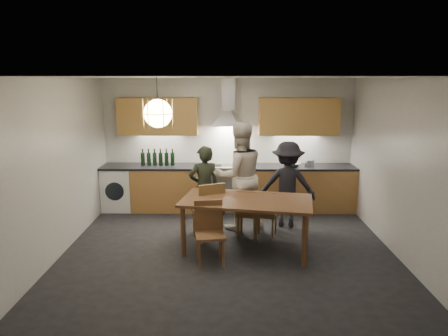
{
  "coord_description": "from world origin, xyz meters",
  "views": [
    {
      "loc": [
        -0.02,
        -5.76,
        2.58
      ],
      "look_at": [
        -0.07,
        0.4,
        1.2
      ],
      "focal_mm": 32.0,
      "sensor_mm": 36.0,
      "label": 1
    }
  ],
  "objects_px": {
    "stock_pot": "(309,163)",
    "wine_bottles": "(158,157)",
    "person_right": "(287,184)",
    "mixing_bowl": "(292,164)",
    "chair_back_left": "(209,208)",
    "chair_front": "(209,228)",
    "dining_table": "(246,205)",
    "person_left": "(204,188)",
    "person_mid": "(239,176)"
  },
  "relations": [
    {
      "from": "chair_back_left",
      "to": "person_left",
      "type": "height_order",
      "value": "person_left"
    },
    {
      "from": "person_mid",
      "to": "person_right",
      "type": "height_order",
      "value": "person_mid"
    },
    {
      "from": "person_right",
      "to": "chair_front",
      "type": "bearing_deg",
      "value": 56.36
    },
    {
      "from": "dining_table",
      "to": "mixing_bowl",
      "type": "distance_m",
      "value": 2.16
    },
    {
      "from": "wine_bottles",
      "to": "chair_back_left",
      "type": "bearing_deg",
      "value": -55.97
    },
    {
      "from": "chair_back_left",
      "to": "person_left",
      "type": "distance_m",
      "value": 0.58
    },
    {
      "from": "stock_pot",
      "to": "wine_bottles",
      "type": "distance_m",
      "value": 2.99
    },
    {
      "from": "person_right",
      "to": "mixing_bowl",
      "type": "relative_size",
      "value": 4.67
    },
    {
      "from": "person_left",
      "to": "chair_back_left",
      "type": "bearing_deg",
      "value": 85.81
    },
    {
      "from": "person_left",
      "to": "stock_pot",
      "type": "relative_size",
      "value": 8.0
    },
    {
      "from": "dining_table",
      "to": "person_left",
      "type": "xyz_separation_m",
      "value": [
        -0.69,
        0.91,
        0.02
      ]
    },
    {
      "from": "chair_back_left",
      "to": "stock_pot",
      "type": "distance_m",
      "value": 2.48
    },
    {
      "from": "person_right",
      "to": "wine_bottles",
      "type": "height_order",
      "value": "person_right"
    },
    {
      "from": "dining_table",
      "to": "person_mid",
      "type": "height_order",
      "value": "person_mid"
    },
    {
      "from": "person_mid",
      "to": "person_right",
      "type": "distance_m",
      "value": 0.88
    },
    {
      "from": "chair_front",
      "to": "person_left",
      "type": "relative_size",
      "value": 0.61
    },
    {
      "from": "chair_back_left",
      "to": "wine_bottles",
      "type": "height_order",
      "value": "wine_bottles"
    },
    {
      "from": "chair_front",
      "to": "person_mid",
      "type": "xyz_separation_m",
      "value": [
        0.46,
        1.35,
        0.43
      ]
    },
    {
      "from": "person_right",
      "to": "mixing_bowl",
      "type": "height_order",
      "value": "person_right"
    },
    {
      "from": "chair_back_left",
      "to": "wine_bottles",
      "type": "distance_m",
      "value": 2.02
    },
    {
      "from": "chair_front",
      "to": "stock_pot",
      "type": "bearing_deg",
      "value": 41.66
    },
    {
      "from": "person_mid",
      "to": "wine_bottles",
      "type": "height_order",
      "value": "person_mid"
    },
    {
      "from": "dining_table",
      "to": "stock_pot",
      "type": "height_order",
      "value": "stock_pot"
    },
    {
      "from": "person_right",
      "to": "person_left",
      "type": "bearing_deg",
      "value": 14.95
    },
    {
      "from": "dining_table",
      "to": "wine_bottles",
      "type": "xyz_separation_m",
      "value": [
        -1.67,
        1.99,
        0.35
      ]
    },
    {
      "from": "person_mid",
      "to": "person_left",
      "type": "bearing_deg",
      "value": -12.43
    },
    {
      "from": "person_left",
      "to": "person_mid",
      "type": "bearing_deg",
      "value": 169.42
    },
    {
      "from": "person_left",
      "to": "person_mid",
      "type": "relative_size",
      "value": 0.79
    },
    {
      "from": "person_right",
      "to": "stock_pot",
      "type": "relative_size",
      "value": 8.24
    },
    {
      "from": "person_mid",
      "to": "mixing_bowl",
      "type": "distance_m",
      "value": 1.43
    },
    {
      "from": "chair_back_left",
      "to": "stock_pot",
      "type": "bearing_deg",
      "value": -164.17
    },
    {
      "from": "dining_table",
      "to": "wine_bottles",
      "type": "height_order",
      "value": "wine_bottles"
    },
    {
      "from": "chair_front",
      "to": "person_right",
      "type": "height_order",
      "value": "person_right"
    },
    {
      "from": "person_right",
      "to": "wine_bottles",
      "type": "relative_size",
      "value": 2.28
    },
    {
      "from": "dining_table",
      "to": "person_left",
      "type": "distance_m",
      "value": 1.14
    },
    {
      "from": "dining_table",
      "to": "wine_bottles",
      "type": "bearing_deg",
      "value": 140.43
    },
    {
      "from": "chair_back_left",
      "to": "wine_bottles",
      "type": "relative_size",
      "value": 1.46
    },
    {
      "from": "wine_bottles",
      "to": "person_right",
      "type": "bearing_deg",
      "value": -20.49
    },
    {
      "from": "person_mid",
      "to": "mixing_bowl",
      "type": "bearing_deg",
      "value": -155.71
    },
    {
      "from": "person_right",
      "to": "mixing_bowl",
      "type": "distance_m",
      "value": 0.88
    },
    {
      "from": "stock_pot",
      "to": "mixing_bowl",
      "type": "bearing_deg",
      "value": -178.65
    },
    {
      "from": "dining_table",
      "to": "chair_front",
      "type": "xyz_separation_m",
      "value": [
        -0.55,
        -0.39,
        -0.21
      ]
    },
    {
      "from": "stock_pot",
      "to": "wine_bottles",
      "type": "bearing_deg",
      "value": 178.79
    },
    {
      "from": "chair_front",
      "to": "mixing_bowl",
      "type": "height_order",
      "value": "mixing_bowl"
    },
    {
      "from": "chair_back_left",
      "to": "chair_front",
      "type": "xyz_separation_m",
      "value": [
        0.03,
        -0.76,
        -0.05
      ]
    },
    {
      "from": "person_right",
      "to": "wine_bottles",
      "type": "bearing_deg",
      "value": -12.21
    },
    {
      "from": "mixing_bowl",
      "to": "chair_back_left",
      "type": "bearing_deg",
      "value": -135.07
    },
    {
      "from": "stock_pot",
      "to": "wine_bottles",
      "type": "relative_size",
      "value": 0.28
    },
    {
      "from": "chair_front",
      "to": "person_left",
      "type": "xyz_separation_m",
      "value": [
        -0.14,
        1.3,
        0.23
      ]
    },
    {
      "from": "dining_table",
      "to": "person_right",
      "type": "distance_m",
      "value": 1.32
    }
  ]
}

